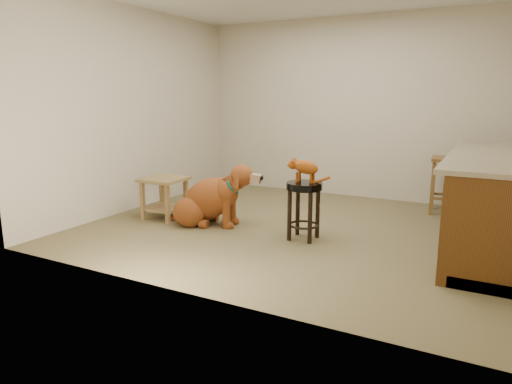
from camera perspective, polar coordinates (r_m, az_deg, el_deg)
The scene contains 8 objects.
floor at distance 5.26m, azimuth 4.63°, elevation -4.51°, with size 4.50×4.00×0.01m, color brown.
room_shell at distance 5.05m, azimuth 4.96°, elevation 14.06°, with size 4.54×4.04×2.62m.
cabinet_run at distance 5.05m, azimuth 26.88°, elevation -1.35°, with size 0.70×2.56×0.94m.
padded_stool at distance 4.77m, azimuth 6.02°, elevation -0.89°, with size 0.37×0.37×0.61m.
wood_stool at distance 6.30m, azimuth 22.66°, elevation 0.87°, with size 0.43×0.43×0.72m.
side_table at distance 5.70m, azimuth -11.40°, elevation 0.05°, with size 0.50×0.50×0.51m.
golden_retriever at distance 5.35m, azimuth -5.82°, elevation -1.02°, with size 1.22×0.67×0.78m.
tabby_kitten at distance 4.71m, azimuth 6.00°, elevation 3.04°, with size 0.45×0.17×0.28m.
Camera 1 is at (1.98, -4.64, 1.50)m, focal length 32.00 mm.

